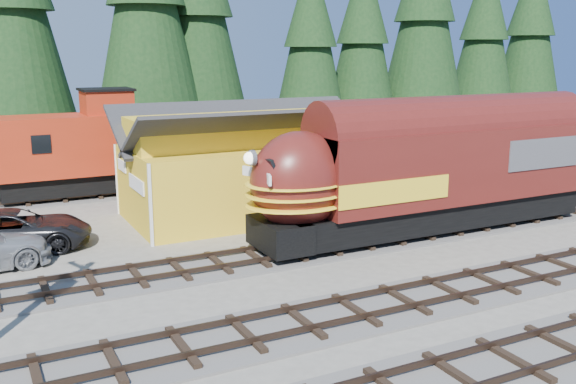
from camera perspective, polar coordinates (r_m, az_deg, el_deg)
name	(u,v)px	position (r m, az deg, el deg)	size (l,w,h in m)	color
ground	(383,281)	(22.50, 8.42, -7.80)	(120.00, 120.00, 0.00)	#6B665B
track_siding	(509,219)	(31.72, 19.07, -2.27)	(68.00, 3.20, 0.33)	#4C4947
track_spur	(22,202)	(36.02, -22.57, -0.84)	(32.00, 3.20, 0.33)	#4C4947
depot	(256,153)	(30.64, -2.83, 3.46)	(12.80, 7.00, 5.30)	gold
conifer_backdrop	(222,15)	(45.16, -5.88, 15.40)	(79.45, 22.39, 16.99)	black
locomotive	(420,175)	(27.61, 11.65, 1.47)	(16.44, 3.27, 4.47)	black
caboose	(91,148)	(35.99, -17.12, 3.75)	(10.30, 2.99, 5.35)	black
pickup_truck_a	(15,230)	(27.58, -23.12, -3.12)	(2.69, 5.84, 1.62)	black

